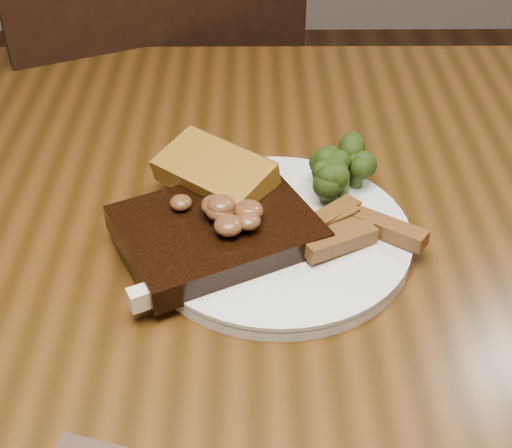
{
  "coord_description": "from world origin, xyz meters",
  "views": [
    {
      "loc": [
        0.01,
        -0.52,
        1.19
      ],
      "look_at": [
        0.02,
        -0.0,
        0.78
      ],
      "focal_mm": 50.0,
      "sensor_mm": 36.0,
      "label": 1
    }
  ],
  "objects": [
    {
      "name": "mushroom_pile",
      "position": [
        -0.02,
        0.01,
        0.8
      ],
      "size": [
        0.08,
        0.08,
        0.03
      ],
      "primitive_type": null,
      "color": "brown",
      "rests_on": "steak"
    },
    {
      "name": "steak_bone",
      "position": [
        -0.02,
        -0.06,
        0.77
      ],
      "size": [
        0.14,
        0.08,
        0.02
      ],
      "primitive_type": "cube",
      "rotation": [
        0.0,
        0.0,
        0.46
      ],
      "color": "beige",
      "rests_on": "plate"
    },
    {
      "name": "garlic_bread",
      "position": [
        -0.02,
        0.06,
        0.77
      ],
      "size": [
        0.13,
        0.12,
        0.02
      ],
      "primitive_type": "cube",
      "rotation": [
        0.0,
        0.0,
        -0.68
      ],
      "color": "#96621B",
      "rests_on": "plate"
    },
    {
      "name": "steak",
      "position": [
        -0.02,
        -0.0,
        0.77
      ],
      "size": [
        0.21,
        0.2,
        0.03
      ],
      "primitive_type": "cube",
      "rotation": [
        0.0,
        0.0,
        0.46
      ],
      "color": "black",
      "rests_on": "plate"
    },
    {
      "name": "dining_table",
      "position": [
        0.0,
        0.0,
        0.66
      ],
      "size": [
        1.6,
        0.9,
        0.75
      ],
      "color": "#46270E",
      "rests_on": "ground"
    },
    {
      "name": "chair_far",
      "position": [
        -0.16,
        0.59,
        0.52
      ],
      "size": [
        0.59,
        0.59,
        0.95
      ],
      "rotation": [
        0.0,
        0.0,
        3.56
      ],
      "color": "black",
      "rests_on": "ground"
    },
    {
      "name": "plate",
      "position": [
        0.04,
        0.01,
        0.76
      ],
      "size": [
        0.3,
        0.3,
        0.01
      ],
      "primitive_type": "cylinder",
      "rotation": [
        0.0,
        0.0,
        0.19
      ],
      "color": "silver",
      "rests_on": "dining_table"
    },
    {
      "name": "broccoli_cluster",
      "position": [
        0.1,
        0.08,
        0.78
      ],
      "size": [
        0.08,
        0.08,
        0.04
      ],
      "primitive_type": null,
      "color": "#21320B",
      "rests_on": "plate"
    },
    {
      "name": "potato_wedges",
      "position": [
        0.11,
        -0.01,
        0.77
      ],
      "size": [
        0.09,
        0.09,
        0.02
      ],
      "primitive_type": null,
      "color": "brown",
      "rests_on": "plate"
    }
  ]
}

